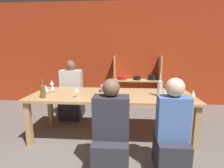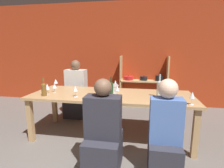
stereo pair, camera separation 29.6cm
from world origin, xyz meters
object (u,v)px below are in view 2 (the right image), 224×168
Objects in this scene: wine_glass_empty_a at (56,81)px; dining_table at (111,99)px; wine_glass_red_d at (172,88)px; shelf_unit at (144,88)px; wine_glass_empty_b at (108,83)px; person_far_a at (77,96)px; wine_glass_white_b at (54,86)px; wine_glass_red_c at (75,89)px; wine_glass_white_c at (163,94)px; wine_glass_red_a at (117,89)px; wine_glass_red_b at (115,83)px; wine_bottle_amber at (44,89)px; person_near_b at (165,140)px; mixing_bowl at (110,88)px; person_near_a at (103,138)px; wine_bottle_green at (159,88)px; wine_glass_empty_c at (47,87)px; wine_glass_white_a at (176,85)px; wine_glass_empty_d at (192,95)px; wine_bottle_dark at (111,87)px.

dining_table is at bearing -16.32° from wine_glass_empty_a.
wine_glass_red_d is (0.97, 0.09, 0.20)m from dining_table.
wine_glass_empty_b is (-0.69, -1.39, 0.37)m from shelf_unit.
wine_glass_empty_a is 0.69m from person_far_a.
wine_glass_red_c reaches higher than wine_glass_white_b.
person_far_a reaches higher than wine_glass_white_c.
wine_glass_red_a reaches higher than wine_glass_empty_b.
wine_glass_red_b is 0.99× the size of wine_glass_red_c.
wine_glass_white_b is (0.04, 0.27, -0.01)m from wine_bottle_amber.
wine_glass_empty_a is at bearing 101.63° from wine_bottle_amber.
person_near_b is (1.30, -0.55, -0.44)m from wine_glass_red_c.
wine_glass_red_b reaches higher than wine_glass_empty_a.
mixing_bowl is 0.34m from wine_glass_red_a.
wine_glass_red_a is (-0.45, -1.87, 0.38)m from shelf_unit.
wine_glass_white_c is (1.31, -0.06, -0.00)m from wine_glass_red_c.
wine_glass_white_c is at bearing 146.05° from person_far_a.
wine_glass_red_a is 0.14× the size of person_near_a.
wine_bottle_green is at bearing -143.02° from wine_glass_red_d.
wine_glass_white_b is (-1.76, 0.04, -0.04)m from wine_bottle_green.
wine_glass_red_a is 0.50m from wine_glass_red_b.
wine_glass_red_c is 1.31m from wine_glass_white_c.
wine_glass_white_c is (1.83, -0.14, -0.00)m from wine_glass_empty_c.
wine_bottle_amber is at bearing 153.68° from person_near_a.
person_near_b reaches higher than person_near_a.
mixing_bowl is 0.27× the size of person_near_a.
wine_glass_red_c is at bearing -118.07° from shelf_unit.
wine_glass_empty_a is 0.90× the size of wine_glass_red_d.
wine_glass_white_a is at bearing 51.34° from wine_bottle_green.
wine_glass_red_b is at bearing 87.91° from dining_table.
wine_glass_white_c is 0.14× the size of person_far_a.
wine_bottle_amber is at bearing -175.73° from wine_glass_red_c.
dining_table is 1.24m from wine_glass_empty_d.
mixing_bowl is 1.88× the size of wine_glass_red_b.
wine_glass_red_a is 0.87m from person_near_a.
wine_glass_red_a is 0.96× the size of wine_glass_empty_c.
wine_glass_red_a is 1.49m from person_far_a.
wine_bottle_amber is 2.19m from wine_glass_empty_d.
wine_glass_red_a is 0.94× the size of wine_glass_empty_d.
wine_glass_empty_d reaches higher than wine_glass_empty_b.
shelf_unit is 3.63× the size of wine_bottle_green.
wine_glass_empty_d is (1.22, -0.55, 0.07)m from mixing_bowl.
wine_glass_empty_a is 2.30m from person_near_b.
wine_glass_red_c is at bearing -171.51° from wine_bottle_green.
wine_glass_empty_d is at bearing -29.92° from wine_glass_empty_b.
wine_bottle_green is 1.25× the size of wine_bottle_dark.
wine_glass_empty_a is at bearing 163.68° from dining_table.
dining_table is 1.01m from wine_glass_white_b.
person_far_a reaches higher than wine_glass_red_a.
person_far_a is (-1.74, 1.17, -0.42)m from wine_glass_white_c.
wine_bottle_amber is (-1.03, -0.28, -0.00)m from wine_bottle_dark.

